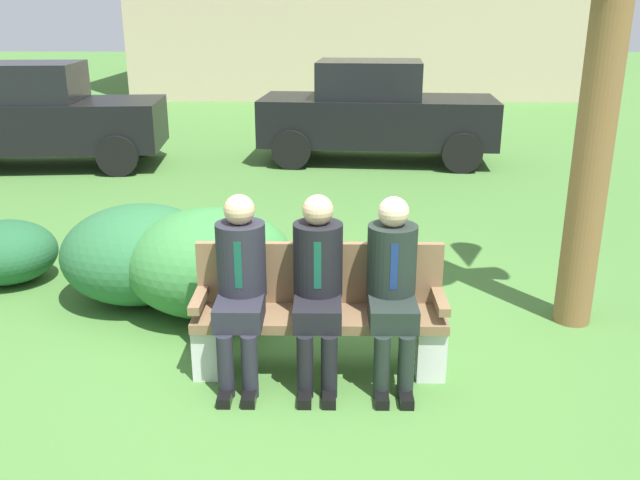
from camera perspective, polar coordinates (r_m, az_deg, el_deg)
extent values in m
plane|color=#457533|center=(5.05, -2.43, -10.24)|extent=(80.00, 80.00, 0.00)
cube|color=brown|center=(4.75, -0.06, -6.53)|extent=(1.76, 0.44, 0.07)
cube|color=brown|center=(4.82, -0.03, -2.77)|extent=(1.76, 0.06, 0.45)
cube|color=brown|center=(4.78, -10.19, -4.91)|extent=(0.08, 0.44, 0.06)
cube|color=brown|center=(4.76, 10.12, -5.02)|extent=(0.08, 0.44, 0.06)
cube|color=silver|center=(4.92, -9.26, -8.77)|extent=(0.20, 0.37, 0.38)
cube|color=silver|center=(4.91, 9.18, -8.87)|extent=(0.20, 0.37, 0.38)
cube|color=#23232D|center=(4.59, -6.83, -6.06)|extent=(0.32, 0.38, 0.16)
cylinder|color=#23232D|center=(4.57, -8.00, -10.52)|extent=(0.11, 0.11, 0.45)
cylinder|color=#23232D|center=(4.55, -5.97, -10.57)|extent=(0.11, 0.11, 0.45)
cube|color=black|center=(4.61, -8.00, -12.94)|extent=(0.09, 0.22, 0.07)
cube|color=black|center=(4.59, -5.98, -13.01)|extent=(0.09, 0.22, 0.07)
cylinder|color=#23232D|center=(4.64, -6.69, -1.63)|extent=(0.34, 0.34, 0.52)
cube|color=#144C3D|center=(4.48, -6.96, -2.12)|extent=(0.05, 0.01, 0.33)
sphere|color=tan|center=(4.53, -6.85, 2.55)|extent=(0.21, 0.21, 0.21)
cube|color=black|center=(4.55, -0.21, -6.14)|extent=(0.32, 0.38, 0.16)
cylinder|color=black|center=(4.52, -1.28, -10.66)|extent=(0.11, 0.11, 0.45)
cylinder|color=black|center=(4.52, 0.78, -10.67)|extent=(0.11, 0.11, 0.45)
cube|color=black|center=(4.57, -1.29, -13.10)|extent=(0.09, 0.22, 0.07)
cube|color=black|center=(4.57, 0.77, -13.12)|extent=(0.09, 0.22, 0.07)
cylinder|color=black|center=(4.61, -0.18, -1.67)|extent=(0.34, 0.34, 0.52)
cube|color=#144C3D|center=(4.45, -0.21, -2.17)|extent=(0.05, 0.01, 0.33)
sphere|color=tan|center=(4.50, -0.18, 2.54)|extent=(0.21, 0.21, 0.21)
cube|color=#1E2823|center=(4.57, 6.18, -6.14)|extent=(0.32, 0.38, 0.16)
cylinder|color=#1E2823|center=(4.53, 5.24, -10.65)|extent=(0.11, 0.11, 0.45)
cylinder|color=#1E2823|center=(4.55, 7.28, -10.63)|extent=(0.11, 0.11, 0.45)
cube|color=black|center=(4.58, 5.22, -13.09)|extent=(0.09, 0.22, 0.07)
cube|color=black|center=(4.59, 7.27, -13.06)|extent=(0.09, 0.22, 0.07)
cylinder|color=#1E2823|center=(4.63, 6.10, -1.75)|extent=(0.34, 0.34, 0.50)
cube|color=navy|center=(4.47, 6.30, -2.25)|extent=(0.05, 0.01, 0.32)
sphere|color=beige|center=(4.52, 6.25, 2.37)|extent=(0.21, 0.21, 0.21)
cylinder|color=brown|center=(5.57, 22.48, 9.89)|extent=(0.29, 0.29, 3.44)
ellipsoid|color=#347537|center=(5.76, -9.29, -1.81)|extent=(1.42, 1.31, 0.89)
ellipsoid|color=#286237|center=(6.14, -14.98, -1.10)|extent=(1.36, 1.25, 0.85)
ellipsoid|color=#225A32|center=(7.01, -25.05, -0.93)|extent=(0.95, 0.87, 0.59)
cube|color=black|center=(12.01, -22.63, 9.01)|extent=(4.02, 1.89, 0.76)
cube|color=black|center=(11.98, -23.74, 12.15)|extent=(1.81, 1.50, 0.60)
cylinder|color=black|center=(12.48, -15.32, 8.32)|extent=(0.65, 0.20, 0.64)
cylinder|color=black|center=(10.98, -16.78, 6.82)|extent=(0.65, 0.20, 0.64)
cube|color=black|center=(11.61, 4.88, 10.07)|extent=(4.02, 1.89, 0.76)
cube|color=black|center=(11.53, 4.21, 13.44)|extent=(1.81, 1.50, 0.60)
cylinder|color=black|center=(12.49, 11.24, 8.64)|extent=(0.65, 0.20, 0.64)
cylinder|color=black|center=(10.97, 11.95, 7.21)|extent=(0.65, 0.20, 0.64)
cylinder|color=black|center=(12.53, -1.43, 9.02)|extent=(0.65, 0.20, 0.64)
cylinder|color=black|center=(11.01, -2.44, 7.64)|extent=(0.65, 0.20, 0.64)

